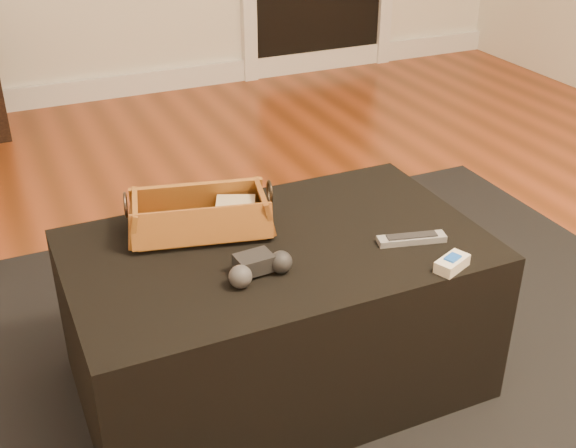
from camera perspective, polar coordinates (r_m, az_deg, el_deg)
name	(u,v)px	position (r m, az deg, el deg)	size (l,w,h in m)	color
floor	(336,425)	(1.88, 3.84, -15.57)	(5.00, 5.50, 0.01)	brown
baseboard	(106,88)	(4.15, -14.21, 10.39)	(5.00, 0.04, 0.12)	white
area_rug	(286,392)	(1.95, -0.18, -13.15)	(2.60, 2.00, 0.01)	black
ottoman	(278,315)	(1.85, -0.83, -7.21)	(1.00, 0.60, 0.42)	black
tv_remote	(194,227)	(1.78, -7.45, -0.23)	(0.18, 0.04, 0.02)	black
cloth_bundle	(236,209)	(1.81, -4.13, 1.15)	(0.10, 0.07, 0.05)	tan
wicker_basket	(200,217)	(1.78, -6.96, 0.57)	(0.38, 0.26, 0.12)	#9F6C23
game_controller	(258,267)	(1.60, -2.37, -3.39)	(0.16, 0.10, 0.05)	black
silver_remote	(412,239)	(1.76, 9.74, -1.15)	(0.17, 0.08, 0.02)	#96979D
cream_gadget	(452,263)	(1.67, 12.83, -3.05)	(0.10, 0.07, 0.03)	silver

